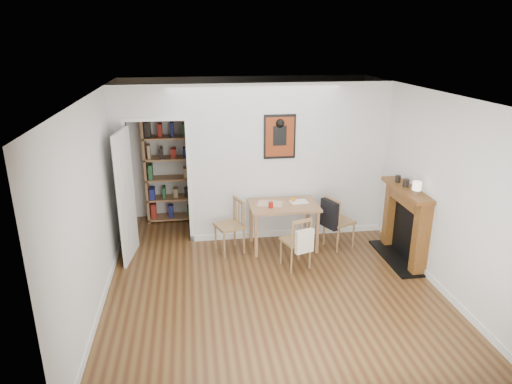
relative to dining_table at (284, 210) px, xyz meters
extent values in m
plane|color=brown|center=(-0.40, -0.91, -0.65)|extent=(5.20, 5.20, 0.00)
plane|color=silver|center=(-0.40, 1.69, 0.65)|extent=(4.50, 0.00, 4.50)
plane|color=silver|center=(-0.40, -3.51, 0.65)|extent=(4.50, 0.00, 4.50)
plane|color=silver|center=(-2.65, -0.91, 0.65)|extent=(0.00, 5.20, 5.20)
plane|color=silver|center=(1.85, -0.91, 0.65)|extent=(0.00, 5.20, 5.20)
plane|color=silver|center=(-0.40, -0.91, 1.95)|extent=(5.20, 5.20, 0.00)
cube|color=silver|center=(0.18, 0.49, 0.65)|extent=(3.35, 0.10, 2.60)
cube|color=silver|center=(-2.52, 0.49, 0.65)|extent=(0.25, 0.10, 2.60)
cube|color=silver|center=(-1.95, 0.49, 1.67)|extent=(0.90, 0.10, 0.55)
cube|color=silver|center=(-2.43, 0.49, 0.37)|extent=(0.06, 0.14, 2.05)
cube|color=silver|center=(-1.47, 0.49, 0.37)|extent=(0.06, 0.14, 2.05)
cube|color=silver|center=(0.18, 0.43, -0.60)|extent=(3.35, 0.02, 0.10)
cube|color=silver|center=(-2.64, -1.51, -0.60)|extent=(0.02, 4.00, 0.10)
cube|color=silver|center=(1.84, -1.51, -0.60)|extent=(0.02, 4.00, 0.10)
cube|color=silver|center=(-2.42, 0.02, 0.35)|extent=(0.15, 0.80, 2.00)
cube|color=black|center=(0.00, 0.42, 1.10)|extent=(0.52, 0.02, 0.72)
cube|color=maroon|center=(0.00, 0.41, 1.10)|extent=(0.46, 0.00, 0.64)
cube|color=#8C6141|center=(0.00, 0.00, 0.07)|extent=(1.09, 0.69, 0.04)
cube|color=#8C6141|center=(-0.49, -0.29, -0.30)|extent=(0.05, 0.05, 0.70)
cube|color=#8C6141|center=(0.49, -0.29, -0.30)|extent=(0.05, 0.05, 0.70)
cube|color=#8C6141|center=(-0.49, 0.29, -0.30)|extent=(0.05, 0.05, 0.70)
cube|color=#8C6141|center=(0.49, 0.29, -0.30)|extent=(0.05, 0.05, 0.70)
cube|color=black|center=(0.70, -0.19, -0.04)|extent=(0.23, 0.36, 0.45)
cube|color=beige|center=(0.11, -0.87, -0.15)|extent=(0.29, 0.17, 0.35)
cube|color=#8C6141|center=(-2.25, 1.49, 0.35)|extent=(0.04, 0.34, 2.02)
cube|color=#8C6141|center=(-1.44, 1.49, 0.35)|extent=(0.04, 0.34, 2.02)
cube|color=#8C6141|center=(-1.85, 1.49, -0.61)|extent=(0.85, 0.34, 0.03)
cube|color=#8C6141|center=(-1.85, 1.49, 0.15)|extent=(0.85, 0.34, 0.03)
cube|color=#8C6141|center=(-1.85, 1.49, 1.32)|extent=(0.85, 0.34, 0.03)
cube|color=maroon|center=(-1.85, 1.49, 0.35)|extent=(0.74, 0.28, 0.28)
cube|color=brown|center=(1.75, -1.16, -0.10)|extent=(0.20, 0.16, 1.10)
cube|color=brown|center=(1.75, -0.17, -0.10)|extent=(0.20, 0.16, 1.10)
cube|color=brown|center=(1.72, -0.66, 0.48)|extent=(0.30, 1.21, 0.06)
cube|color=brown|center=(1.75, -0.66, 0.35)|extent=(0.20, 0.85, 0.20)
cube|color=black|center=(1.81, -0.66, -0.20)|extent=(0.08, 0.81, 0.88)
cube|color=black|center=(1.69, -0.66, -0.64)|extent=(0.45, 1.25, 0.03)
cylinder|color=maroon|center=(-0.23, -0.11, 0.14)|extent=(0.07, 0.07, 0.10)
sphere|color=orange|center=(0.18, 0.11, 0.13)|extent=(0.08, 0.08, 0.08)
cube|color=beige|center=(-0.21, 0.07, 0.09)|extent=(0.46, 0.39, 0.00)
cube|color=white|center=(0.26, 0.07, 0.10)|extent=(0.29, 0.23, 0.01)
cylinder|color=silver|center=(1.70, -0.98, 0.54)|extent=(0.06, 0.06, 0.07)
cylinder|color=white|center=(1.70, -0.98, 0.64)|extent=(0.13, 0.13, 0.13)
cylinder|color=black|center=(1.72, -0.60, 0.56)|extent=(0.10, 0.10, 0.12)
cylinder|color=black|center=(1.70, -0.38, 0.56)|extent=(0.09, 0.09, 0.11)
camera|label=1|loc=(-1.42, -6.66, 2.64)|focal=32.00mm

